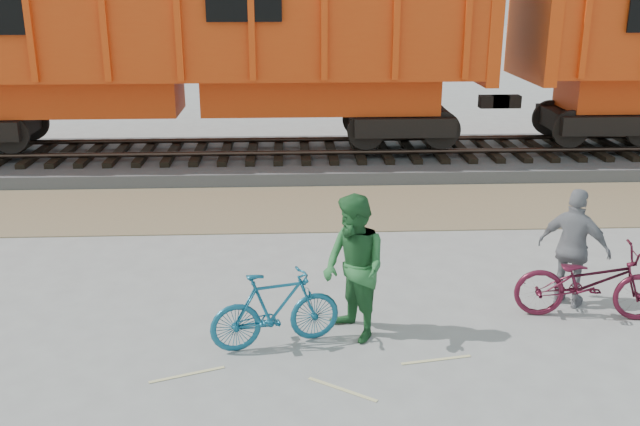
# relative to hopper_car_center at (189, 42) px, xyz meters

# --- Properties ---
(ground) EXTENTS (120.00, 120.00, 0.00)m
(ground) POSITION_rel_hopper_car_center_xyz_m (2.06, -9.00, -3.01)
(ground) COLOR #9E9E99
(ground) RESTS_ON ground
(gravel_strip) EXTENTS (120.00, 3.00, 0.02)m
(gravel_strip) POSITION_rel_hopper_car_center_xyz_m (2.06, -3.50, -3.00)
(gravel_strip) COLOR #8A7755
(gravel_strip) RESTS_ON ground
(ballast_bed) EXTENTS (120.00, 4.00, 0.30)m
(ballast_bed) POSITION_rel_hopper_car_center_xyz_m (2.06, 0.00, -2.86)
(ballast_bed) COLOR slate
(ballast_bed) RESTS_ON ground
(track) EXTENTS (120.00, 2.60, 0.24)m
(track) POSITION_rel_hopper_car_center_xyz_m (2.06, 0.00, -2.53)
(track) COLOR black
(track) RESTS_ON ballast_bed
(hopper_car_center) EXTENTS (14.00, 3.13, 4.65)m
(hopper_car_center) POSITION_rel_hopper_car_center_xyz_m (0.00, 0.00, 0.00)
(hopper_car_center) COLOR black
(hopper_car_center) RESTS_ON track
(bicycle_teal) EXTENTS (1.74, 0.90, 1.00)m
(bicycle_teal) POSITION_rel_hopper_car_center_xyz_m (2.10, -9.12, -2.50)
(bicycle_teal) COLOR #165B79
(bicycle_teal) RESTS_ON ground
(bicycle_maroon) EXTENTS (2.07, 0.98, 1.04)m
(bicycle_maroon) POSITION_rel_hopper_car_center_xyz_m (6.35, -8.53, -2.48)
(bicycle_maroon) COLOR #4F1124
(bicycle_maroon) RESTS_ON ground
(person_man) EXTENTS (1.07, 1.15, 1.90)m
(person_man) POSITION_rel_hopper_car_center_xyz_m (3.10, -8.92, -2.05)
(person_man) COLOR #296833
(person_man) RESTS_ON ground
(person_woman) EXTENTS (1.04, 0.96, 1.71)m
(person_woman) POSITION_rel_hopper_car_center_xyz_m (6.25, -8.13, -2.15)
(person_woman) COLOR gray
(person_woman) RESTS_ON ground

